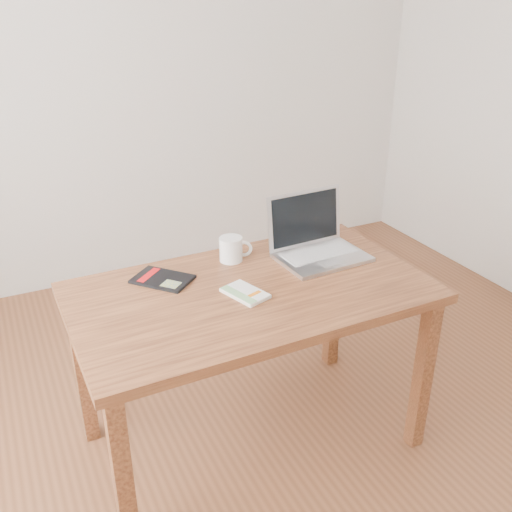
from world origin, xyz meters
name	(u,v)px	position (x,y,z in m)	size (l,w,h in m)	color
room	(279,142)	(-0.07, 0.00, 1.36)	(4.04, 4.04, 2.70)	brown
desk	(251,308)	(-0.08, 0.18, 0.66)	(1.36, 0.79, 0.75)	brown
white_guidebook	(245,293)	(-0.12, 0.15, 0.76)	(0.15, 0.20, 0.02)	beige
black_guidebook	(162,279)	(-0.36, 0.39, 0.76)	(0.26, 0.26, 0.01)	black
laptop	(316,243)	(0.30, 0.33, 0.80)	(0.38, 0.31, 0.26)	silver
coffee_mug	(232,249)	(-0.05, 0.44, 0.80)	(0.13, 0.10, 0.10)	white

